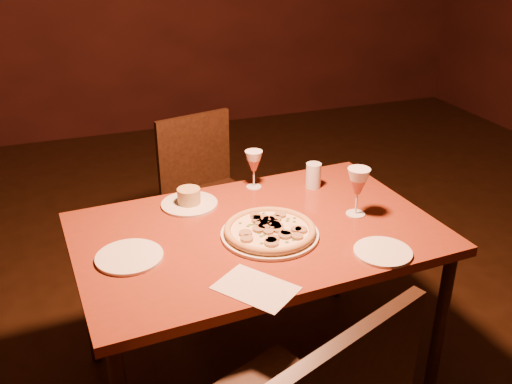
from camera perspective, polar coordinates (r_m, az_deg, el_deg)
name	(u,v)px	position (r m, az deg, el deg)	size (l,w,h in m)	color
dining_table	(257,244)	(2.11, 0.10, -5.20)	(1.35, 0.91, 0.70)	maroon
chair_far	(207,190)	(2.91, -4.94, 0.19)	(0.49, 0.49, 0.84)	black
pizza_plate	(270,231)	(2.03, 1.39, -3.90)	(0.35, 0.35, 0.04)	white
ramekin_saucer	(189,200)	(2.26, -6.70, -0.79)	(0.22, 0.22, 0.07)	white
wine_glass_far	(254,169)	(2.37, -0.22, 2.27)	(0.07, 0.07, 0.16)	#AE5648
wine_glass_right	(357,192)	(2.18, 10.10, 0.01)	(0.09, 0.09, 0.19)	#AE5648
water_tumbler	(313,175)	(2.40, 5.76, 1.66)	(0.06, 0.06, 0.11)	silver
side_plate_left	(129,257)	(1.96, -12.55, -6.35)	(0.23, 0.23, 0.01)	white
side_plate_near	(383,252)	(1.99, 12.57, -5.87)	(0.20, 0.20, 0.01)	white
menu_card	(256,288)	(1.77, -0.03, -9.57)	(0.16, 0.24, 0.00)	beige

